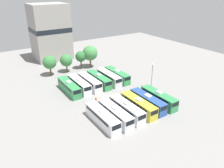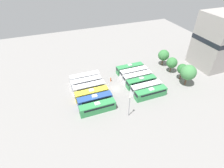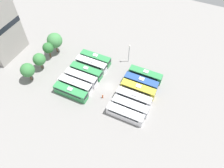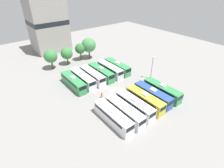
% 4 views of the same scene
% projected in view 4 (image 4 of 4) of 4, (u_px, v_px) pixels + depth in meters
% --- Properties ---
extents(ground_plane, '(126.69, 126.69, 0.00)m').
position_uv_depth(ground_plane, '(116.00, 91.00, 48.88)').
color(ground_plane, gray).
extents(bus_0, '(2.55, 10.93, 3.39)m').
position_uv_depth(bus_0, '(113.00, 116.00, 37.67)').
color(bus_0, white).
rests_on(bus_0, ground_plane).
extents(bus_1, '(2.55, 10.93, 3.39)m').
position_uv_depth(bus_1, '(124.00, 111.00, 39.12)').
color(bus_1, silver).
rests_on(bus_1, ground_plane).
extents(bus_2, '(2.55, 10.93, 3.39)m').
position_uv_depth(bus_2, '(134.00, 105.00, 41.01)').
color(bus_2, silver).
rests_on(bus_2, ground_plane).
extents(bus_3, '(2.55, 10.93, 3.39)m').
position_uv_depth(bus_3, '(145.00, 99.00, 42.81)').
color(bus_3, gold).
rests_on(bus_3, ground_plane).
extents(bus_4, '(2.55, 10.93, 3.39)m').
position_uv_depth(bus_4, '(153.00, 95.00, 44.55)').
color(bus_4, '#284C93').
rests_on(bus_4, ground_plane).
extents(bus_5, '(2.55, 10.93, 3.39)m').
position_uv_depth(bus_5, '(162.00, 90.00, 46.26)').
color(bus_5, '#338C4C').
rests_on(bus_5, ground_plane).
extents(bus_6, '(2.55, 10.93, 3.39)m').
position_uv_depth(bus_6, '(73.00, 82.00, 49.87)').
color(bus_6, '#338C4C').
rests_on(bus_6, ground_plane).
extents(bus_7, '(2.55, 10.93, 3.39)m').
position_uv_depth(bus_7, '(83.00, 78.00, 51.72)').
color(bus_7, white).
rests_on(bus_7, ground_plane).
extents(bus_8, '(2.55, 10.93, 3.39)m').
position_uv_depth(bus_8, '(92.00, 75.00, 53.30)').
color(bus_8, silver).
rests_on(bus_8, ground_plane).
extents(bus_9, '(2.55, 10.93, 3.39)m').
position_uv_depth(bus_9, '(101.00, 72.00, 54.91)').
color(bus_9, '#338C4C').
rests_on(bus_9, ground_plane).
extents(bus_10, '(2.55, 10.93, 3.39)m').
position_uv_depth(bus_10, '(110.00, 69.00, 56.80)').
color(bus_10, silver).
rests_on(bus_10, ground_plane).
extents(bus_11, '(2.55, 10.93, 3.39)m').
position_uv_depth(bus_11, '(117.00, 67.00, 58.39)').
color(bus_11, '#338C4C').
rests_on(bus_11, ground_plane).
extents(worker_person, '(0.36, 0.36, 1.66)m').
position_uv_depth(worker_person, '(102.00, 95.00, 45.85)').
color(worker_person, '#CC4C19').
rests_on(worker_person, ground_plane).
extents(light_pole, '(0.60, 0.60, 7.53)m').
position_uv_depth(light_pole, '(152.00, 63.00, 52.31)').
color(light_pole, gray).
rests_on(light_pole, ground_plane).
extents(tree_0, '(4.51, 4.51, 6.87)m').
position_uv_depth(tree_0, '(51.00, 56.00, 58.49)').
color(tree_0, brown).
rests_on(tree_0, ground_plane).
extents(tree_1, '(4.20, 4.20, 6.27)m').
position_uv_depth(tree_1, '(67.00, 53.00, 61.74)').
color(tree_1, brown).
rests_on(tree_1, ground_plane).
extents(tree_2, '(3.80, 3.80, 6.40)m').
position_uv_depth(tree_2, '(80.00, 49.00, 64.82)').
color(tree_2, brown).
rests_on(tree_2, ground_plane).
extents(tree_3, '(5.37, 5.37, 7.97)m').
position_uv_depth(tree_3, '(89.00, 45.00, 65.91)').
color(tree_3, brown).
rests_on(tree_3, ground_plane).
extents(depot_building, '(13.73, 11.90, 21.37)m').
position_uv_depth(depot_building, '(48.00, 24.00, 70.93)').
color(depot_building, gray).
rests_on(depot_building, ground_plane).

